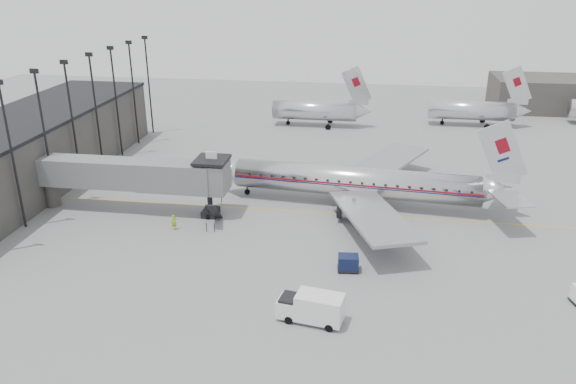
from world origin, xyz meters
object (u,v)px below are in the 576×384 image
at_px(service_van, 311,307).
at_px(baggage_cart_navy, 348,263).
at_px(ramp_worker, 174,222).
at_px(airliner, 361,182).

height_order(service_van, baggage_cart_navy, service_van).
bearing_deg(baggage_cart_navy, ramp_worker, 157.04).
relative_size(airliner, baggage_cart_navy, 17.22).
relative_size(baggage_cart_navy, ramp_worker, 1.23).
bearing_deg(airliner, baggage_cart_navy, -87.68).
bearing_deg(service_van, ramp_worker, 148.07).
bearing_deg(airliner, service_van, -92.70).
bearing_deg(airliner, ramp_worker, -148.55).
xyz_separation_m(service_van, ramp_worker, (-15.59, 13.84, -0.43)).
xyz_separation_m(airliner, ramp_worker, (-18.68, -9.34, -1.91)).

